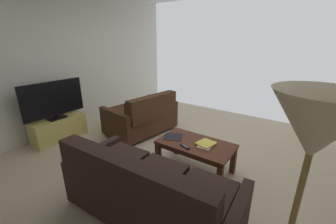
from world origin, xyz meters
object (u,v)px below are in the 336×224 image
Objects in this scene: floor_lamp at (311,146)px; tv_stand at (59,129)px; loose_magazine at (173,137)px; flat_tv at (54,100)px; coffee_table at (195,147)px; book_stack at (206,144)px; sofa_main at (147,191)px; tv_remote at (185,147)px; loveseat_near at (142,116)px.

tv_stand is at bearing -12.46° from floor_lamp.
loose_magazine reaches higher than tv_stand.
floor_lamp is 1.50× the size of flat_tv.
book_stack is (-0.15, -0.02, 0.09)m from coffee_table.
flat_tv is (2.63, -0.49, 0.43)m from sofa_main.
sofa_main is at bearing 94.91° from tv_remote.
coffee_table is 2.71m from flat_tv.
flat_tv is 3.74× the size of book_stack.
floor_lamp reaches higher than loose_magazine.
book_stack is at bearing 71.90° from loose_magazine.
loveseat_near is 1.29m from loose_magazine.
loveseat_near is 0.86× the size of floor_lamp.
sofa_main is 7.09× the size of loose_magazine.
tv_remote is at bearing 46.98° from book_stack.
flat_tv is (1.10, 1.16, 0.43)m from loveseat_near.
loose_magazine is at bearing -166.00° from flat_tv.
coffee_table is 6.34× the size of tv_remote.
loose_magazine is at bearing 152.56° from loveseat_near.
floor_lamp is (-1.23, 0.36, 1.06)m from sofa_main.
loveseat_near is 1.75m from book_stack.
sofa_main is 6.43× the size of book_stack.
sofa_main is at bearing 90.99° from coffee_table.
sofa_main is 2.01× the size of tv_stand.
coffee_table is at bearing -106.12° from tv_remote.
tv_remote is (-1.45, 0.77, 0.10)m from loveseat_near.
loveseat_near is at bearing -47.17° from sofa_main.
floor_lamp is at bearing 167.54° from tv_stand.
floor_lamp is 10.04× the size of tv_remote.
flat_tv reaches higher than loveseat_near.
sofa_main is at bearing 169.41° from tv_stand.
floor_lamp is 1.76× the size of tv_stand.
loose_magazine is (0.38, -1.05, 0.09)m from sofa_main.
loose_magazine is at bearing -70.03° from sofa_main.
book_stack reaches higher than tv_stand.
sofa_main is 1.14× the size of floor_lamp.
sofa_main is 1.81× the size of coffee_table.
tv_remote reaches higher than tv_stand.
loveseat_near is 1.36× the size of coffee_table.
coffee_table is 2.18m from floor_lamp.
coffee_table is 1.11× the size of tv_stand.
coffee_table is at bearing -167.30° from tv_stand.
loveseat_near is at bearing -133.66° from flat_tv.
tv_stand is at bearing -10.59° from sofa_main.
floor_lamp is 4.00m from flat_tv.
book_stack is 1.10× the size of loose_magazine.
book_stack is at bearing -53.17° from floor_lamp.
tv_remote is (0.08, -0.88, 0.09)m from sofa_main.
book_stack is at bearing 161.82° from loveseat_near.
book_stack is at bearing -167.54° from flat_tv.
flat_tv reaches higher than tv_stand.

